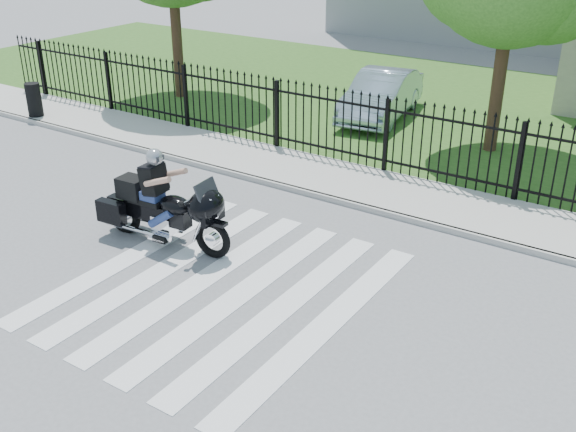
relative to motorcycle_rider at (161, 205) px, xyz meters
The scene contains 9 objects.
ground 2.15m from the motorcycle_rider, 19.34° to the right, with size 120.00×120.00×0.00m, color slate.
crosswalk 2.15m from the motorcycle_rider, 19.34° to the right, with size 5.00×5.50×0.01m, color silver, non-canonical shape.
sidewalk 4.78m from the motorcycle_rider, 66.32° to the left, with size 40.00×2.00×0.12m, color #ADAAA3.
curb 3.90m from the motorcycle_rider, 60.31° to the left, with size 40.00×0.12×0.12m, color #ADAAA3.
grass_strip 11.52m from the motorcycle_rider, 80.48° to the left, with size 40.00×12.00×0.02m, color #2E541D.
iron_fence 5.66m from the motorcycle_rider, 70.39° to the left, with size 26.00×0.04×1.80m.
motorcycle_rider is the anchor object (origin of this frame).
parked_car 9.28m from the motorcycle_rider, 91.06° to the left, with size 1.41×4.03×1.33m, color #A5B9D0.
litter_bin 9.13m from the motorcycle_rider, 156.54° to the left, with size 0.42×0.42×0.95m, color black.
Camera 1 is at (6.20, -7.34, 5.83)m, focal length 42.00 mm.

